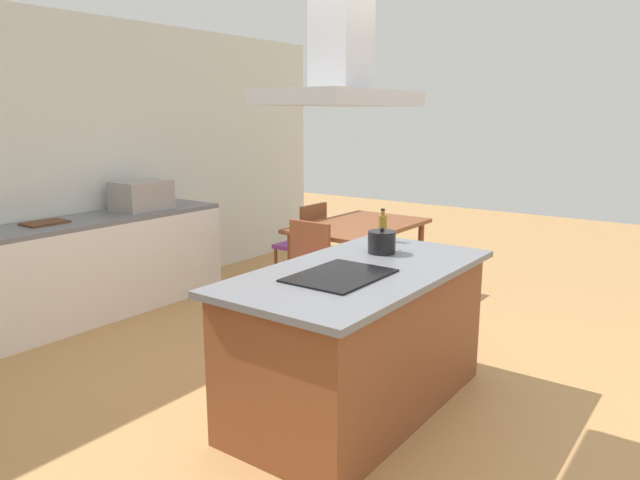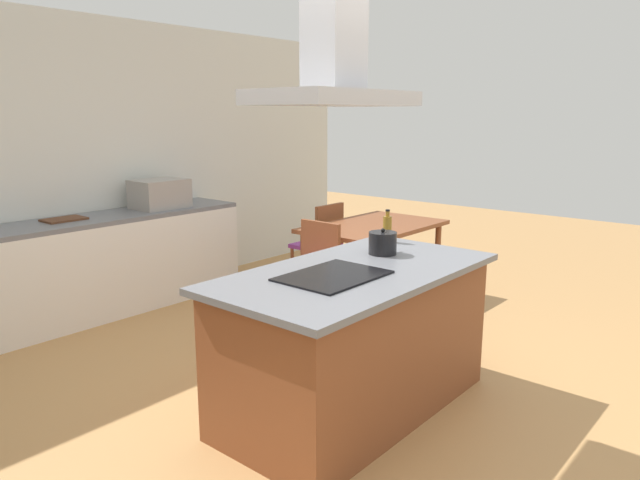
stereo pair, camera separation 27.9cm
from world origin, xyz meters
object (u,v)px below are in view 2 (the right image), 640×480
at_px(olive_oil_bottle, 387,228).
at_px(countertop_microwave, 160,194).
at_px(cutting_board, 64,219).
at_px(tea_kettle, 383,243).
at_px(chair_at_left_end, 313,266).
at_px(cooktop, 333,276).
at_px(dining_table, 374,233).
at_px(chair_facing_back_wall, 322,239).
at_px(range_hood, 334,57).

distance_m(olive_oil_bottle, countertop_microwave, 2.60).
bearing_deg(cutting_board, countertop_microwave, -3.00).
bearing_deg(tea_kettle, chair_at_left_end, 62.59).
bearing_deg(cooktop, dining_table, 29.68).
xyz_separation_m(tea_kettle, cutting_board, (-0.75, 2.83, -0.07)).
xyz_separation_m(cooktop, olive_oil_bottle, (0.97, 0.29, 0.09)).
bearing_deg(chair_facing_back_wall, range_hood, -138.63).
xyz_separation_m(cooktop, chair_at_left_end, (1.23, 1.22, -0.40)).
distance_m(chair_facing_back_wall, chair_at_left_end, 1.13).
bearing_deg(tea_kettle, olive_oil_bottle, 29.49).
bearing_deg(cooktop, olive_oil_bottle, 16.43).
distance_m(countertop_microwave, chair_facing_back_wall, 1.72).
bearing_deg(range_hood, chair_at_left_end, 44.87).
xyz_separation_m(countertop_microwave, range_hood, (-0.85, -2.88, 1.06)).
height_order(cooktop, chair_at_left_end, cooktop).
distance_m(tea_kettle, range_hood, 1.30).
relative_size(cooktop, cutting_board, 1.76).
xyz_separation_m(olive_oil_bottle, dining_table, (1.17, 0.93, -0.33)).
xyz_separation_m(countertop_microwave, chair_at_left_end, (0.38, -1.66, -0.53)).
bearing_deg(tea_kettle, cooktop, -171.12).
xyz_separation_m(olive_oil_bottle, countertop_microwave, (-0.13, 2.59, 0.04)).
bearing_deg(dining_table, chair_facing_back_wall, 90.00).
height_order(cutting_board, chair_facing_back_wall, cutting_board).
relative_size(tea_kettle, chair_at_left_end, 0.27).
bearing_deg(olive_oil_bottle, chair_facing_back_wall, 53.89).
bearing_deg(cutting_board, olive_oil_bottle, -67.71).
xyz_separation_m(cooktop, countertop_microwave, (0.85, 2.88, 0.13)).
bearing_deg(countertop_microwave, olive_oil_bottle, -87.18).
bearing_deg(olive_oil_bottle, chair_at_left_end, 74.98).
height_order(chair_facing_back_wall, range_hood, range_hood).
xyz_separation_m(olive_oil_bottle, chair_facing_back_wall, (1.17, 1.60, -0.49)).
distance_m(olive_oil_bottle, chair_facing_back_wall, 2.04).
bearing_deg(dining_table, olive_oil_bottle, -141.34).
xyz_separation_m(cutting_board, dining_table, (2.25, -1.71, -0.24)).
bearing_deg(countertop_microwave, dining_table, -52.08).
height_order(olive_oil_bottle, range_hood, range_hood).
xyz_separation_m(tea_kettle, range_hood, (-0.64, -0.10, 1.13)).
height_order(countertop_microwave, chair_at_left_end, countertop_microwave).
relative_size(cooktop, dining_table, 0.43).
height_order(countertop_microwave, chair_facing_back_wall, countertop_microwave).
relative_size(tea_kettle, cutting_board, 0.70).
bearing_deg(range_hood, dining_table, 29.68).
distance_m(cutting_board, dining_table, 2.84).
height_order(cutting_board, dining_table, cutting_board).
distance_m(tea_kettle, chair_at_left_end, 1.34).
xyz_separation_m(countertop_microwave, cutting_board, (-0.96, 0.05, -0.13)).
bearing_deg(chair_at_left_end, olive_oil_bottle, -105.02).
distance_m(cooktop, chair_at_left_end, 1.77).
xyz_separation_m(countertop_microwave, chair_facing_back_wall, (1.29, -0.99, -0.53)).
bearing_deg(dining_table, range_hood, -150.32).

